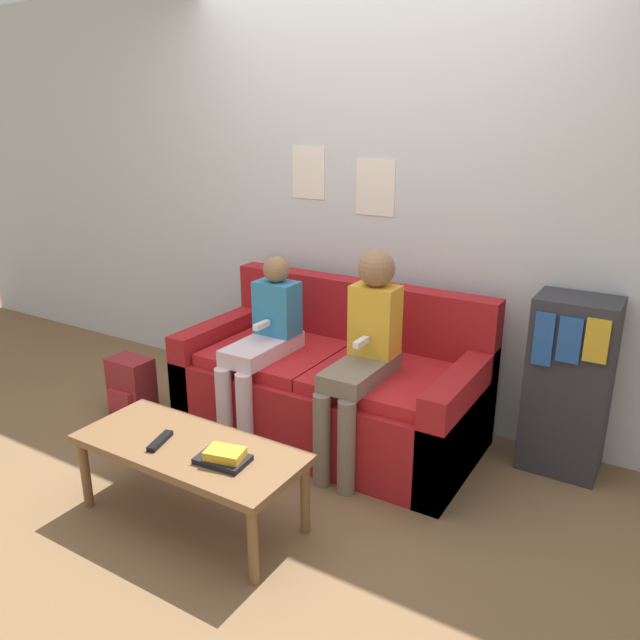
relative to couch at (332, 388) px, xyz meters
name	(u,v)px	position (x,y,z in m)	size (l,w,h in m)	color
ground_plane	(280,476)	(0.00, -0.53, -0.29)	(10.00, 10.00, 0.00)	brown
wall_back	(377,200)	(0.00, 0.51, 1.01)	(8.00, 0.06, 2.60)	silver
couch	(332,388)	(0.00, 0.00, 0.00)	(1.68, 0.84, 0.86)	maroon
coffee_table	(189,453)	(-0.14, -1.03, 0.05)	(1.07, 0.46, 0.38)	brown
person_left	(263,341)	(-0.33, -0.21, 0.29)	(0.24, 0.57, 1.04)	silver
person_right	(363,349)	(0.29, -0.19, 0.36)	(0.24, 0.57, 1.14)	#756656
tv_remote	(160,441)	(-0.26, -1.09, 0.10)	(0.08, 0.17, 0.02)	black
book_stack	(224,457)	(0.09, -1.07, 0.12)	(0.23, 0.16, 0.06)	black
bookshelf	(568,385)	(1.21, 0.31, 0.18)	(0.40, 0.31, 0.93)	#2D2D33
backpack	(131,387)	(-1.20, -0.42, -0.11)	(0.26, 0.21, 0.36)	maroon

